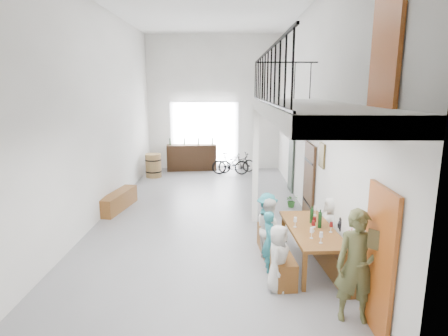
{
  "coord_description": "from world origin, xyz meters",
  "views": [
    {
      "loc": [
        0.63,
        -9.69,
        3.39
      ],
      "look_at": [
        0.51,
        -0.5,
        1.41
      ],
      "focal_mm": 30.0,
      "sensor_mm": 36.0,
      "label": 1
    }
  ],
  "objects_px": {
    "bench_inner": "(275,253)",
    "serving_counter": "(192,157)",
    "oak_barrel": "(153,166)",
    "tasting_table": "(311,232)",
    "bicycle_near": "(237,163)",
    "host_standing": "(357,266)",
    "side_bench": "(119,201)"
  },
  "relations": [
    {
      "from": "tasting_table",
      "to": "serving_counter",
      "type": "relative_size",
      "value": 1.02
    },
    {
      "from": "side_bench",
      "to": "oak_barrel",
      "type": "distance_m",
      "value": 3.94
    },
    {
      "from": "bench_inner",
      "to": "side_bench",
      "type": "distance_m",
      "value": 5.25
    },
    {
      "from": "side_bench",
      "to": "oak_barrel",
      "type": "height_order",
      "value": "oak_barrel"
    },
    {
      "from": "serving_counter",
      "to": "bicycle_near",
      "type": "height_order",
      "value": "serving_counter"
    },
    {
      "from": "tasting_table",
      "to": "bench_inner",
      "type": "relative_size",
      "value": 0.97
    },
    {
      "from": "serving_counter",
      "to": "bicycle_near",
      "type": "bearing_deg",
      "value": -20.96
    },
    {
      "from": "side_bench",
      "to": "tasting_table",
      "type": "bearing_deg",
      "value": -36.21
    },
    {
      "from": "tasting_table",
      "to": "bicycle_near",
      "type": "relative_size",
      "value": 1.36
    },
    {
      "from": "bench_inner",
      "to": "oak_barrel",
      "type": "xyz_separation_m",
      "value": [
        -3.8,
        7.3,
        0.2
      ]
    },
    {
      "from": "side_bench",
      "to": "host_standing",
      "type": "bearing_deg",
      "value": -45.68
    },
    {
      "from": "tasting_table",
      "to": "host_standing",
      "type": "bearing_deg",
      "value": -83.65
    },
    {
      "from": "oak_barrel",
      "to": "host_standing",
      "type": "distance_m",
      "value": 10.23
    },
    {
      "from": "bench_inner",
      "to": "serving_counter",
      "type": "height_order",
      "value": "serving_counter"
    },
    {
      "from": "host_standing",
      "to": "tasting_table",
      "type": "bearing_deg",
      "value": 106.81
    },
    {
      "from": "tasting_table",
      "to": "host_standing",
      "type": "height_order",
      "value": "host_standing"
    },
    {
      "from": "bench_inner",
      "to": "serving_counter",
      "type": "relative_size",
      "value": 1.06
    },
    {
      "from": "bench_inner",
      "to": "side_bench",
      "type": "relative_size",
      "value": 1.23
    },
    {
      "from": "tasting_table",
      "to": "side_bench",
      "type": "bearing_deg",
      "value": 140.17
    },
    {
      "from": "tasting_table",
      "to": "bench_inner",
      "type": "distance_m",
      "value": 0.82
    },
    {
      "from": "bench_inner",
      "to": "host_standing",
      "type": "distance_m",
      "value": 2.09
    },
    {
      "from": "host_standing",
      "to": "bicycle_near",
      "type": "bearing_deg",
      "value": 105.75
    },
    {
      "from": "bench_inner",
      "to": "oak_barrel",
      "type": "height_order",
      "value": "oak_barrel"
    },
    {
      "from": "serving_counter",
      "to": "host_standing",
      "type": "height_order",
      "value": "host_standing"
    },
    {
      "from": "bicycle_near",
      "to": "oak_barrel",
      "type": "bearing_deg",
      "value": 91.63
    },
    {
      "from": "serving_counter",
      "to": "host_standing",
      "type": "distance_m",
      "value": 10.87
    },
    {
      "from": "tasting_table",
      "to": "bicycle_near",
      "type": "distance_m",
      "value": 8.27
    },
    {
      "from": "bench_inner",
      "to": "bicycle_near",
      "type": "xyz_separation_m",
      "value": [
        -0.58,
        8.1,
        0.16
      ]
    },
    {
      "from": "tasting_table",
      "to": "bicycle_near",
      "type": "bearing_deg",
      "value": 95.08
    },
    {
      "from": "oak_barrel",
      "to": "serving_counter",
      "type": "xyz_separation_m",
      "value": [
        1.35,
        1.27,
        0.09
      ]
    },
    {
      "from": "tasting_table",
      "to": "oak_barrel",
      "type": "bearing_deg",
      "value": 117.65
    },
    {
      "from": "oak_barrel",
      "to": "host_standing",
      "type": "relative_size",
      "value": 0.53
    }
  ]
}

